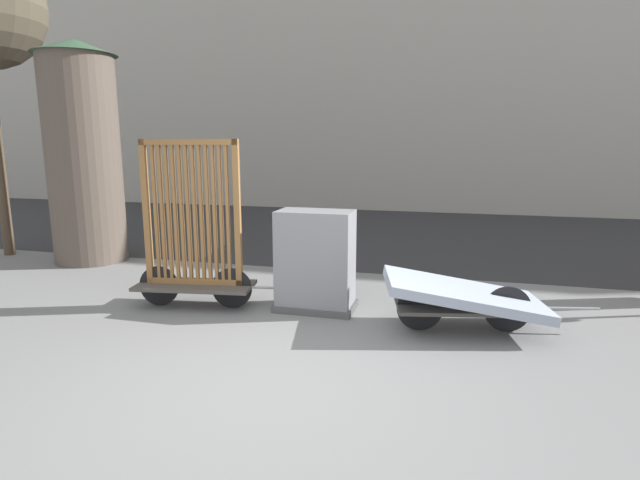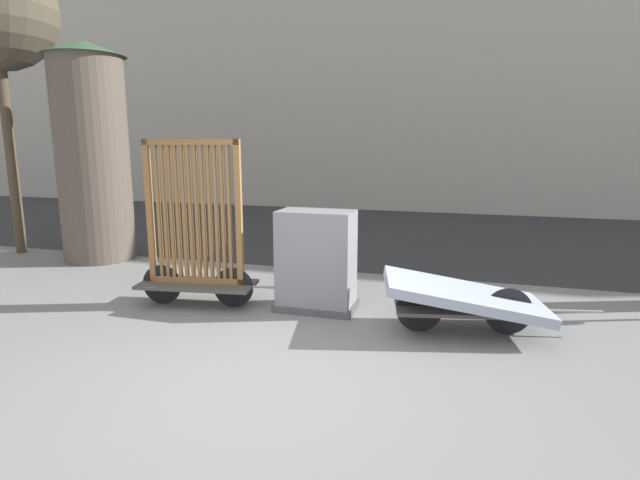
{
  "view_description": "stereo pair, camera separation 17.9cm",
  "coord_description": "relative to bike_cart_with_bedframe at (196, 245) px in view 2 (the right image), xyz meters",
  "views": [
    {
      "loc": [
        1.41,
        -3.57,
        1.97
      ],
      "look_at": [
        0.0,
        1.72,
        0.91
      ],
      "focal_mm": 28.0,
      "sensor_mm": 36.0,
      "label": 1
    },
    {
      "loc": [
        1.58,
        -3.52,
        1.97
      ],
      "look_at": [
        0.0,
        1.72,
        0.91
      ],
      "focal_mm": 28.0,
      "sensor_mm": 36.0,
      "label": 2
    }
  ],
  "objects": [
    {
      "name": "ground_plane",
      "position": [
        1.58,
        -1.72,
        -0.76
      ],
      "size": [
        60.0,
        60.0,
        0.0
      ],
      "primitive_type": "plane",
      "color": "slate"
    },
    {
      "name": "bike_cart_with_bedframe",
      "position": [
        0.0,
        0.0,
        0.0
      ],
      "size": [
        2.14,
        0.77,
        2.02
      ],
      "rotation": [
        0.0,
        0.0,
        0.15
      ],
      "color": "#4C4742",
      "rests_on": "ground_plane"
    },
    {
      "name": "road_strip",
      "position": [
        1.58,
        5.83,
        -0.76
      ],
      "size": [
        56.0,
        7.4,
        0.01
      ],
      "color": "#2D2D30",
      "rests_on": "ground_plane"
    },
    {
      "name": "utility_cabinet",
      "position": [
        1.45,
        0.28,
        -0.2
      ],
      "size": [
        0.95,
        0.56,
        1.2
      ],
      "color": "#4C4C4C",
      "rests_on": "ground_plane"
    },
    {
      "name": "advertising_column",
      "position": [
        -2.95,
        1.78,
        1.07
      ],
      "size": [
        1.31,
        1.31,
        3.61
      ],
      "color": "brown",
      "rests_on": "ground_plane"
    },
    {
      "name": "bike_cart_with_mattress",
      "position": [
        3.16,
        -0.0,
        -0.39
      ],
      "size": [
        2.29,
        1.24,
        0.61
      ],
      "rotation": [
        0.0,
        0.0,
        0.21
      ],
      "color": "#4C4742",
      "rests_on": "ground_plane"
    }
  ]
}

